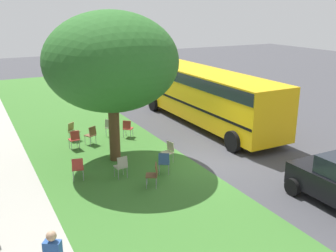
{
  "coord_description": "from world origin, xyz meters",
  "views": [
    {
      "loc": [
        -12.27,
        8.03,
        6.1
      ],
      "look_at": [
        1.54,
        0.74,
        1.26
      ],
      "focal_mm": 41.06,
      "sensor_mm": 36.0,
      "label": 1
    }
  ],
  "objects_px": {
    "chair_7": "(121,165)",
    "chair_8": "(153,173)",
    "chair_4": "(128,127)",
    "chair_9": "(164,161)",
    "chair_1": "(91,134)",
    "chair_2": "(110,126)",
    "street_tree": "(111,62)",
    "chair_6": "(78,167)",
    "chair_3": "(74,138)",
    "school_bus": "(207,93)",
    "chair_5": "(73,130)",
    "chair_0": "(168,150)"
  },
  "relations": [
    {
      "from": "chair_3",
      "to": "chair_4",
      "type": "distance_m",
      "value": 2.74
    },
    {
      "from": "chair_7",
      "to": "school_bus",
      "type": "distance_m",
      "value": 7.94
    },
    {
      "from": "chair_2",
      "to": "chair_5",
      "type": "height_order",
      "value": "same"
    },
    {
      "from": "chair_1",
      "to": "chair_5",
      "type": "distance_m",
      "value": 1.13
    },
    {
      "from": "street_tree",
      "to": "school_bus",
      "type": "bearing_deg",
      "value": -68.31
    },
    {
      "from": "street_tree",
      "to": "chair_8",
      "type": "distance_m",
      "value": 4.69
    },
    {
      "from": "chair_5",
      "to": "school_bus",
      "type": "xyz_separation_m",
      "value": [
        -0.77,
        -7.07,
        1.24
      ]
    },
    {
      "from": "chair_1",
      "to": "chair_9",
      "type": "relative_size",
      "value": 1.0
    },
    {
      "from": "chair_5",
      "to": "chair_8",
      "type": "bearing_deg",
      "value": -168.91
    },
    {
      "from": "chair_1",
      "to": "chair_8",
      "type": "bearing_deg",
      "value": -173.21
    },
    {
      "from": "chair_3",
      "to": "chair_9",
      "type": "xyz_separation_m",
      "value": [
        -4.26,
        -2.3,
        0.0
      ]
    },
    {
      "from": "street_tree",
      "to": "chair_6",
      "type": "xyz_separation_m",
      "value": [
        -1.25,
        1.91,
        -3.56
      ]
    },
    {
      "from": "chair_7",
      "to": "school_bus",
      "type": "xyz_separation_m",
      "value": [
        4.28,
        -6.57,
        1.24
      ]
    },
    {
      "from": "chair_6",
      "to": "school_bus",
      "type": "bearing_deg",
      "value": -65.34
    },
    {
      "from": "chair_0",
      "to": "chair_8",
      "type": "xyz_separation_m",
      "value": [
        -1.75,
        1.52,
        0.0
      ]
    },
    {
      "from": "chair_7",
      "to": "chair_8",
      "type": "relative_size",
      "value": 1.0
    },
    {
      "from": "chair_0",
      "to": "chair_4",
      "type": "bearing_deg",
      "value": 4.42
    },
    {
      "from": "chair_3",
      "to": "chair_8",
      "type": "height_order",
      "value": "same"
    },
    {
      "from": "chair_1",
      "to": "chair_7",
      "type": "bearing_deg",
      "value": 178.54
    },
    {
      "from": "chair_8",
      "to": "chair_4",
      "type": "bearing_deg",
      "value": -12.75
    },
    {
      "from": "chair_5",
      "to": "chair_4",
      "type": "bearing_deg",
      "value": -107.96
    },
    {
      "from": "chair_8",
      "to": "chair_3",
      "type": "bearing_deg",
      "value": 16.29
    },
    {
      "from": "chair_3",
      "to": "chair_4",
      "type": "height_order",
      "value": "same"
    },
    {
      "from": "street_tree",
      "to": "chair_4",
      "type": "bearing_deg",
      "value": -32.46
    },
    {
      "from": "chair_2",
      "to": "school_bus",
      "type": "xyz_separation_m",
      "value": [
        -0.55,
        -5.3,
        1.24
      ]
    },
    {
      "from": "chair_6",
      "to": "chair_0",
      "type": "bearing_deg",
      "value": -90.62
    },
    {
      "from": "chair_0",
      "to": "chair_3",
      "type": "bearing_deg",
      "value": 42.24
    },
    {
      "from": "chair_3",
      "to": "chair_4",
      "type": "xyz_separation_m",
      "value": [
        0.41,
        -2.71,
        0.0
      ]
    },
    {
      "from": "chair_4",
      "to": "chair_9",
      "type": "bearing_deg",
      "value": 174.98
    },
    {
      "from": "chair_7",
      "to": "chair_6",
      "type": "bearing_deg",
      "value": 68.42
    },
    {
      "from": "chair_0",
      "to": "chair_3",
      "type": "height_order",
      "value": "same"
    },
    {
      "from": "chair_1",
      "to": "chair_2",
      "type": "distance_m",
      "value": 1.38
    },
    {
      "from": "chair_2",
      "to": "chair_9",
      "type": "xyz_separation_m",
      "value": [
        -5.24,
        -0.29,
        0.0
      ]
    },
    {
      "from": "chair_0",
      "to": "chair_5",
      "type": "xyz_separation_m",
      "value": [
        4.51,
        2.75,
        0.0
      ]
    },
    {
      "from": "street_tree",
      "to": "chair_3",
      "type": "xyz_separation_m",
      "value": [
        2.01,
        1.18,
        -3.56
      ]
    },
    {
      "from": "chair_4",
      "to": "chair_8",
      "type": "relative_size",
      "value": 1.0
    },
    {
      "from": "chair_3",
      "to": "chair_7",
      "type": "xyz_separation_m",
      "value": [
        -3.85,
        -0.74,
        0.0
      ]
    },
    {
      "from": "street_tree",
      "to": "chair_3",
      "type": "distance_m",
      "value": 4.25
    },
    {
      "from": "chair_9",
      "to": "chair_5",
      "type": "bearing_deg",
      "value": 20.6
    },
    {
      "from": "chair_7",
      "to": "school_bus",
      "type": "bearing_deg",
      "value": -56.94
    },
    {
      "from": "chair_0",
      "to": "chair_5",
      "type": "distance_m",
      "value": 5.28
    },
    {
      "from": "chair_1",
      "to": "chair_6",
      "type": "height_order",
      "value": "same"
    },
    {
      "from": "chair_2",
      "to": "chair_3",
      "type": "height_order",
      "value": "same"
    },
    {
      "from": "chair_4",
      "to": "chair_6",
      "type": "relative_size",
      "value": 1.0
    },
    {
      "from": "chair_0",
      "to": "chair_1",
      "type": "distance_m",
      "value": 4.16
    },
    {
      "from": "chair_6",
      "to": "chair_5",
      "type": "bearing_deg",
      "value": -12.41
    },
    {
      "from": "chair_3",
      "to": "school_bus",
      "type": "relative_size",
      "value": 0.08
    },
    {
      "from": "chair_4",
      "to": "chair_8",
      "type": "bearing_deg",
      "value": 167.25
    },
    {
      "from": "school_bus",
      "to": "street_tree",
      "type": "bearing_deg",
      "value": 111.69
    },
    {
      "from": "chair_6",
      "to": "chair_9",
      "type": "relative_size",
      "value": 1.0
    }
  ]
}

